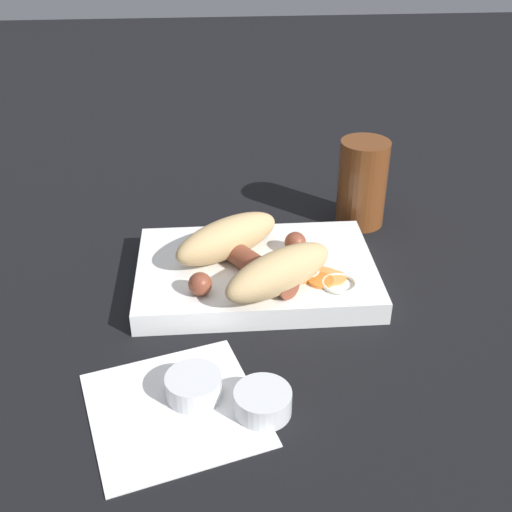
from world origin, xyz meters
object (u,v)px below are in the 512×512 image
Objects in this scene: condiment_cup_near at (194,388)px; drink_glass at (362,183)px; food_tray at (256,273)px; sausage at (250,262)px; condiment_cup_far at (263,403)px; bread_roll at (252,254)px.

condiment_cup_near is 0.40m from drink_glass.
sausage is at bearing 65.45° from food_tray.
sausage is 0.20m from condiment_cup_far.
condiment_cup_near is (0.06, 0.17, -0.03)m from sausage.
condiment_cup_near is at bearing 68.63° from food_tray.
sausage is at bearing 43.77° from drink_glass.
drink_glass is at bearing -135.70° from bread_roll.
drink_glass reaches higher than sausage.
bread_roll is at bearing -91.20° from condiment_cup_far.
bread_roll is at bearing -111.76° from condiment_cup_near.
sausage is at bearing -111.03° from condiment_cup_near.
drink_glass reaches higher than condiment_cup_far.
bread_roll is at bearing 44.30° from drink_glass.
bread_roll reaches higher than sausage.
condiment_cup_near is at bearing 68.24° from bread_roll.
condiment_cup_far is at bearing 158.63° from condiment_cup_near.
drink_glass is (-0.16, -0.35, 0.05)m from condiment_cup_far.
bread_roll reaches higher than condiment_cup_near.
drink_glass reaches higher than food_tray.
sausage reaches higher than condiment_cup_near.
bread_roll is at bearing 159.24° from sausage.
food_tray is 0.21m from drink_glass.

